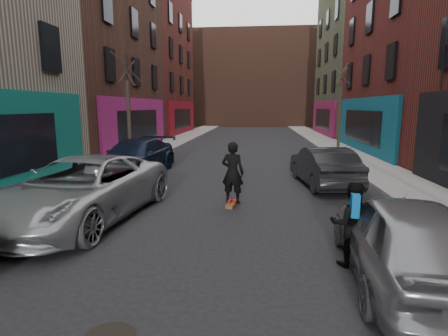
% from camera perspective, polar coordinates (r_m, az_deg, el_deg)
% --- Properties ---
extents(sidewalk_left, '(2.50, 84.00, 0.13)m').
position_cam_1_polar(sidewalk_left, '(31.30, -7.37, 4.65)').
color(sidewalk_left, gray).
rests_on(sidewalk_left, ground).
extents(sidewalk_right, '(2.50, 84.00, 0.13)m').
position_cam_1_polar(sidewalk_right, '(31.00, 15.83, 4.30)').
color(sidewalk_right, gray).
rests_on(sidewalk_right, ground).
extents(building_far, '(40.00, 10.00, 14.00)m').
position_cam_1_polar(building_far, '(56.53, 4.97, 14.09)').
color(building_far, '#47281E').
rests_on(building_far, ground).
extents(tree_left_far, '(2.00, 2.00, 6.50)m').
position_cam_1_polar(tree_left_far, '(19.65, -15.40, 10.92)').
color(tree_left_far, black).
rests_on(tree_left_far, sidewalk_left).
extents(tree_right_far, '(2.00, 2.00, 6.80)m').
position_cam_1_polar(tree_right_far, '(24.98, 18.54, 10.84)').
color(tree_right_far, black).
rests_on(tree_right_far, sidewalk_right).
extents(parked_left_far, '(3.37, 6.18, 1.64)m').
position_cam_1_polar(parked_left_far, '(9.86, -22.04, -3.19)').
color(parked_left_far, '#94989C').
rests_on(parked_left_far, ground).
extents(parked_left_end, '(2.78, 5.51, 1.53)m').
position_cam_1_polar(parked_left_end, '(15.79, -14.27, 1.76)').
color(parked_left_end, black).
rests_on(parked_left_end, ground).
extents(parked_right_far, '(2.17, 4.66, 1.55)m').
position_cam_1_polar(parked_right_far, '(6.68, 27.45, -10.16)').
color(parked_right_far, gray).
rests_on(parked_right_far, ground).
extents(parked_right_end, '(2.12, 4.62, 1.47)m').
position_cam_1_polar(parked_right_end, '(13.63, 15.87, 0.28)').
color(parked_right_end, black).
rests_on(parked_right_end, ground).
extents(skateboard, '(0.38, 0.83, 0.10)m').
position_cam_1_polar(skateboard, '(10.57, 1.39, -5.90)').
color(skateboard, brown).
rests_on(skateboard, ground).
extents(skateboarder, '(0.75, 0.57, 1.84)m').
position_cam_1_polar(skateboarder, '(10.35, 1.42, -0.73)').
color(skateboarder, black).
rests_on(skateboarder, skateboard).
extents(pedestrian, '(0.82, 0.67, 1.60)m').
position_cam_1_polar(pedestrian, '(6.94, 20.05, -8.56)').
color(pedestrian, black).
rests_on(pedestrian, ground).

